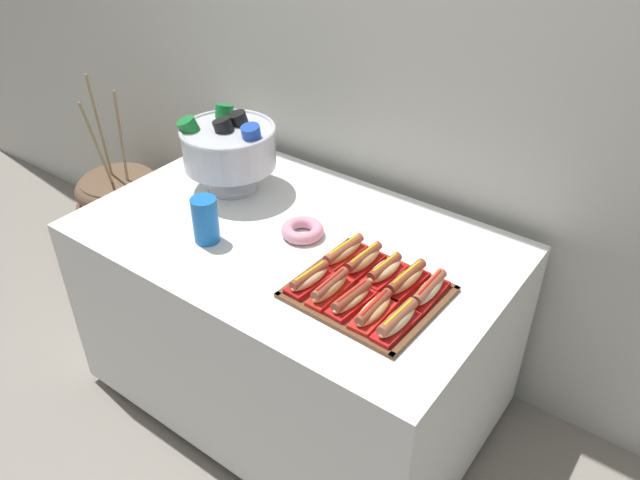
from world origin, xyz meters
The scene contains 18 objects.
ground_plane centered at (0.00, 0.00, 0.00)m, with size 10.00×10.00×0.00m, color gray.
back_wall centered at (0.00, 0.54, 1.30)m, with size 6.00×0.10×2.60m, color beige.
buffet_table centered at (0.00, 0.00, 0.40)m, with size 1.41×0.88×0.75m.
floor_vase centered at (-1.22, 0.20, 0.23)m, with size 0.48×0.48×0.96m.
serving_tray centered at (0.36, -0.11, 0.76)m, with size 0.42×0.37×0.01m.
hot_dog_0 centered at (0.21, -0.18, 0.78)m, with size 0.08×0.17×0.06m.
hot_dog_1 centered at (0.28, -0.19, 0.79)m, with size 0.06×0.17×0.06m.
hot_dog_2 centered at (0.36, -0.19, 0.79)m, with size 0.07×0.17×0.06m.
hot_dog_3 centered at (0.43, -0.19, 0.78)m, with size 0.07×0.17×0.06m.
hot_dog_4 centered at (0.51, -0.20, 0.79)m, with size 0.07×0.17×0.06m.
hot_dog_5 centered at (0.22, -0.02, 0.79)m, with size 0.07×0.18×0.06m.
hot_dog_6 centered at (0.29, -0.02, 0.79)m, with size 0.07×0.17×0.06m.
hot_dog_7 centered at (0.37, -0.02, 0.79)m, with size 0.08×0.16×0.06m.
hot_dog_8 centered at (0.44, -0.03, 0.79)m, with size 0.07×0.18×0.06m.
hot_dog_9 centered at (0.52, -0.03, 0.79)m, with size 0.06×0.17×0.06m.
punch_bowl centered at (-0.38, 0.12, 0.92)m, with size 0.34×0.34×0.29m.
cup_stack centered at (-0.21, -0.19, 0.83)m, with size 0.08×0.08×0.16m.
donut centered at (0.03, 0.02, 0.77)m, with size 0.14×0.14×0.04m.
Camera 1 is at (1.09, -1.33, 1.92)m, focal length 35.56 mm.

